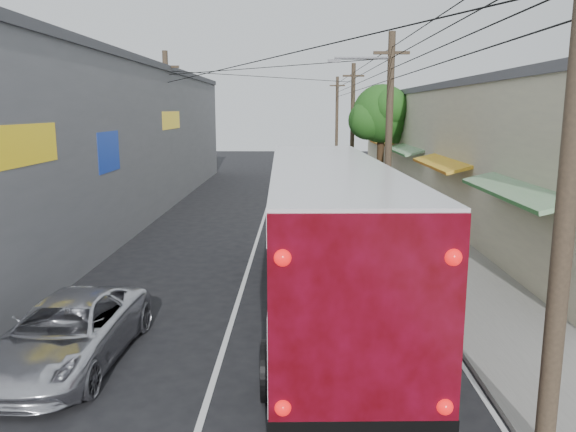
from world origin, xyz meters
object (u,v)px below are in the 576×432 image
at_px(jeepney, 67,333).
at_px(parked_suv, 344,202).
at_px(parked_car_mid, 346,181).
at_px(parked_car_far, 331,178).
at_px(pedestrian_near, 445,225).
at_px(coach_bus, 327,234).
at_px(pedestrian_far, 392,213).

height_order(jeepney, parked_suv, parked_suv).
xyz_separation_m(jeepney, parked_car_mid, (7.61, 24.36, 0.00)).
bearing_deg(parked_car_far, pedestrian_near, -84.10).
height_order(coach_bus, parked_car_far, coach_bus).
distance_m(parked_suv, parked_car_far, 10.26).
xyz_separation_m(coach_bus, pedestrian_far, (3.08, 8.45, -1.02)).
xyz_separation_m(pedestrian_near, pedestrian_far, (-1.53, 2.23, 0.00)).
xyz_separation_m(parked_suv, parked_car_mid, (0.80, 8.62, -0.08)).
height_order(parked_suv, parked_car_far, parked_suv).
xyz_separation_m(parked_suv, pedestrian_far, (1.60, -3.98, 0.19)).
bearing_deg(pedestrian_near, parked_suv, -72.55).
bearing_deg(parked_car_mid, parked_suv, -94.04).
relative_size(parked_suv, pedestrian_near, 3.17).
bearing_deg(jeepney, coach_bus, 34.02).
bearing_deg(parked_car_far, parked_car_mid, -68.80).
height_order(coach_bus, parked_car_mid, coach_bus).
bearing_deg(pedestrian_near, pedestrian_far, -64.84).
relative_size(coach_bus, pedestrian_far, 8.10).
bearing_deg(jeepney, pedestrian_far, 56.59).
bearing_deg(jeepney, parked_car_far, 77.49).
distance_m(parked_car_far, pedestrian_near, 16.77).
bearing_deg(parked_car_far, jeepney, -109.54).
relative_size(jeepney, parked_car_far, 1.19).
relative_size(parked_suv, pedestrian_far, 3.17).
height_order(coach_bus, parked_suv, coach_bus).
xyz_separation_m(coach_bus, parked_suv, (1.48, 12.43, -1.20)).
bearing_deg(pedestrian_far, parked_car_far, -81.07).
distance_m(jeepney, pedestrian_far, 14.46).
relative_size(parked_car_far, pedestrian_far, 2.45).
bearing_deg(coach_bus, parked_suv, 81.53).
bearing_deg(coach_bus, jeepney, -149.84).
bearing_deg(coach_bus, parked_car_far, 84.59).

